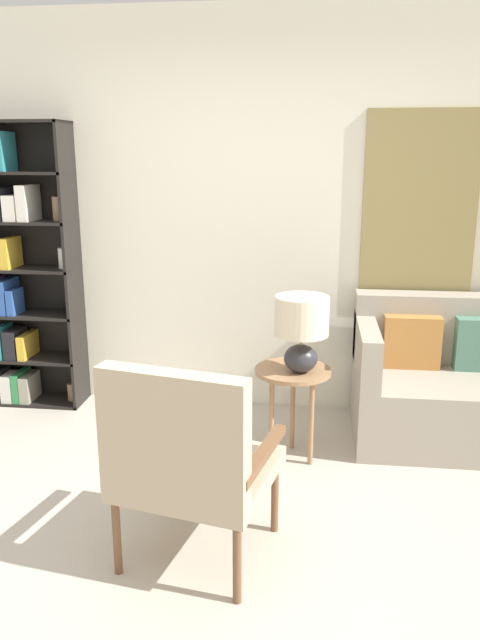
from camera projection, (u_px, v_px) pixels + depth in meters
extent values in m
plane|color=#B2A899|center=(188.00, 580.00, 2.67)|extent=(14.00, 14.00, 0.00)
cube|color=silver|center=(243.00, 217.00, 4.27)|extent=(6.40, 0.06, 2.70)
cube|color=olive|center=(419.00, 209.00, 4.07)|extent=(0.73, 0.02, 1.25)
cube|color=black|center=(73.00, 270.00, 4.32)|extent=(0.02, 0.30, 1.98)
cube|color=black|center=(5.00, 122.00, 4.12)|extent=(0.82, 0.30, 0.02)
cube|color=black|center=(31.00, 399.00, 4.62)|extent=(0.82, 0.30, 0.02)
cube|color=black|center=(28.00, 265.00, 4.51)|extent=(0.82, 0.01, 1.98)
cube|color=black|center=(27.00, 357.00, 4.54)|extent=(0.82, 0.30, 0.02)
cube|color=black|center=(1.00, 383.00, 4.58)|extent=(0.08, 0.21, 0.23)
cube|color=silver|center=(11.00, 387.00, 4.56)|extent=(0.08, 0.18, 0.20)
cube|color=#338C4C|center=(22.00, 385.00, 4.58)|extent=(0.05, 0.24, 0.21)
cube|color=gray|center=(30.00, 387.00, 4.57)|extent=(0.07, 0.23, 0.19)
cylinder|color=#8C6B4C|center=(73.00, 391.00, 4.56)|extent=(0.08, 0.08, 0.13)
cube|color=black|center=(23.00, 313.00, 4.45)|extent=(0.82, 0.30, 0.02)
cube|color=teal|center=(4.00, 341.00, 4.49)|extent=(0.06, 0.21, 0.23)
cube|color=black|center=(15.00, 343.00, 4.48)|extent=(0.09, 0.21, 0.21)
cube|color=gold|center=(28.00, 345.00, 4.50)|extent=(0.05, 0.25, 0.17)
cube|color=black|center=(18.00, 268.00, 4.37)|extent=(0.82, 0.30, 0.02)
cube|color=#2D56A8|center=(8.00, 296.00, 4.41)|extent=(0.07, 0.25, 0.24)
cube|color=#2D56A8|center=(15.00, 301.00, 4.38)|extent=(0.05, 0.18, 0.18)
cube|color=black|center=(14.00, 221.00, 4.28)|extent=(0.82, 0.30, 0.02)
cube|color=#B24C6B|center=(0.00, 255.00, 4.34)|extent=(0.08, 0.24, 0.18)
cube|color=gold|center=(11.00, 253.00, 4.32)|extent=(0.06, 0.23, 0.21)
cylinder|color=white|center=(63.00, 258.00, 4.31)|extent=(0.07, 0.07, 0.14)
cube|color=black|center=(10.00, 173.00, 4.20)|extent=(0.82, 0.30, 0.02)
cube|color=black|center=(2.00, 204.00, 4.23)|extent=(0.08, 0.21, 0.22)
cube|color=silver|center=(14.00, 208.00, 4.21)|extent=(0.09, 0.19, 0.17)
cube|color=silver|center=(28.00, 203.00, 4.22)|extent=(0.07, 0.25, 0.24)
cylinder|color=#8C6B4C|center=(59.00, 209.00, 4.22)|extent=(0.08, 0.08, 0.16)
cube|color=teal|center=(5.00, 152.00, 4.14)|extent=(0.05, 0.22, 0.26)
cylinder|color=brown|center=(275.00, 497.00, 2.98)|extent=(0.04, 0.04, 0.36)
cylinder|color=brown|center=(171.00, 478.00, 3.16)|extent=(0.04, 0.04, 0.36)
cylinder|color=brown|center=(237.00, 564.00, 2.50)|extent=(0.04, 0.04, 0.36)
cylinder|color=brown|center=(117.00, 537.00, 2.67)|extent=(0.04, 0.04, 0.36)
cube|color=tan|center=(199.00, 473.00, 2.77)|extent=(0.75, 0.74, 0.08)
cube|color=tan|center=(172.00, 434.00, 2.46)|extent=(0.64, 0.24, 0.52)
cube|color=brown|center=(263.00, 454.00, 2.64)|extent=(0.17, 0.55, 0.04)
cube|color=brown|center=(139.00, 434.00, 2.83)|extent=(0.17, 0.55, 0.04)
cube|color=#9E9384|center=(479.00, 329.00, 4.09)|extent=(1.61, 0.20, 0.46)
cube|color=#9E9384|center=(367.00, 349.00, 3.90)|extent=(0.12, 0.81, 0.32)
cube|color=#B27538|center=(412.00, 342.00, 4.01)|extent=(0.36, 0.12, 0.34)
cylinder|color=#99704C|center=(293.00, 371.00, 3.61)|extent=(0.44, 0.44, 0.02)
cylinder|color=#99704C|center=(293.00, 407.00, 3.81)|extent=(0.03, 0.03, 0.54)
cylinder|color=#99704C|center=(272.00, 420.00, 3.63)|extent=(0.03, 0.03, 0.54)
cylinder|color=#99704C|center=(311.00, 421.00, 3.61)|extent=(0.03, 0.03, 0.54)
ellipsoid|color=#2D2D33|center=(301.00, 358.00, 3.54)|extent=(0.19, 0.19, 0.16)
cylinder|color=tan|center=(301.00, 340.00, 3.51)|extent=(0.02, 0.02, 0.06)
cylinder|color=beige|center=(302.00, 316.00, 3.48)|extent=(0.30, 0.30, 0.22)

